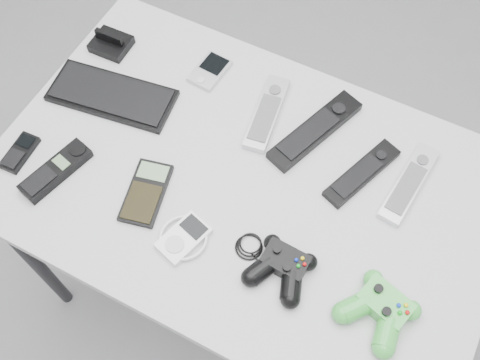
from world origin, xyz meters
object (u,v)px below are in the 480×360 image
at_px(pda, 210,71).
at_px(cordless_handset, 56,170).
at_px(pda_keyboard, 112,95).
at_px(remote_silver_b, 409,183).
at_px(desk, 246,193).
at_px(mp3_player, 183,238).
at_px(remote_black_a, 315,130).
at_px(remote_silver_a, 267,113).
at_px(remote_black_b, 362,173).
at_px(controller_green, 380,309).
at_px(calculator, 146,192).
at_px(controller_black, 282,266).
at_px(mobile_phone, 20,152).

relative_size(pda, cordless_handset, 0.62).
bearing_deg(pda_keyboard, remote_silver_b, -0.51).
relative_size(desk, mp3_player, 10.24).
relative_size(remote_black_a, remote_silver_b, 1.20).
relative_size(pda_keyboard, remote_silver_b, 1.39).
relative_size(remote_silver_a, mp3_player, 1.95).
bearing_deg(remote_black_a, pda_keyboard, -144.87).
relative_size(remote_black_b, controller_green, 1.38).
xyz_separation_m(remote_black_b, calculator, (-0.38, -0.25, -0.00)).
bearing_deg(cordless_handset, calculator, 27.46).
relative_size(pda, remote_silver_a, 0.50).
height_order(pda_keyboard, remote_black_b, remote_black_b).
height_order(mp3_player, controller_black, controller_black).
xyz_separation_m(mp3_player, controller_black, (0.20, 0.03, 0.01)).
distance_m(remote_black_b, mobile_phone, 0.74).
bearing_deg(controller_black, pda, 137.18).
distance_m(remote_silver_b, calculator, 0.55).
xyz_separation_m(cordless_handset, calculator, (0.20, 0.04, -0.01)).
bearing_deg(remote_silver_a, desk, -87.45).
relative_size(remote_black_b, calculator, 1.32).
xyz_separation_m(remote_silver_b, controller_black, (-0.16, -0.29, 0.01)).
distance_m(desk, pda, 0.31).
bearing_deg(remote_black_b, controller_green, -41.98).
distance_m(remote_silver_a, mobile_phone, 0.55).
distance_m(pda_keyboard, calculator, 0.27).
xyz_separation_m(remote_black_a, controller_green, (0.27, -0.31, 0.01)).
xyz_separation_m(remote_black_b, controller_black, (-0.06, -0.27, 0.01)).
distance_m(desk, remote_silver_b, 0.35).
bearing_deg(remote_black_b, desk, -129.12).
bearing_deg(desk, mp3_player, -105.26).
distance_m(remote_silver_b, controller_green, 0.29).
relative_size(remote_silver_b, mp3_player, 1.98).
height_order(desk, controller_green, controller_green).
bearing_deg(controller_black, controller_green, 5.01).
xyz_separation_m(pda_keyboard, cordless_handset, (0.01, -0.22, 0.00)).
distance_m(remote_silver_a, controller_black, 0.37).
bearing_deg(cordless_handset, mp3_player, 13.04).
distance_m(desk, controller_green, 0.39).
height_order(pda, calculator, pda).
bearing_deg(remote_silver_b, remote_black_b, -161.59).
bearing_deg(remote_black_b, remote_black_a, 179.01).
xyz_separation_m(remote_black_b, cordless_handset, (-0.58, -0.29, 0.00)).
distance_m(mp3_player, controller_green, 0.40).
xyz_separation_m(pda, controller_green, (0.56, -0.36, 0.01)).
bearing_deg(mobile_phone, cordless_handset, -4.76).
distance_m(remote_black_a, mobile_phone, 0.65).
relative_size(remote_black_a, mp3_player, 2.39).
relative_size(remote_black_b, cordless_handset, 1.21).
relative_size(remote_black_b, remote_silver_b, 0.95).
distance_m(remote_silver_b, mobile_phone, 0.84).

